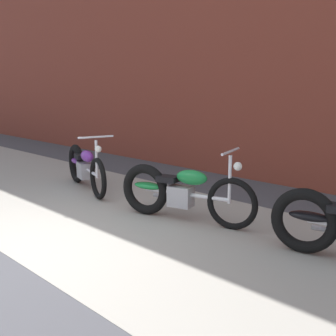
% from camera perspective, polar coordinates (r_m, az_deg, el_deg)
% --- Properties ---
extents(ground_plane, '(80.00, 80.00, 0.00)m').
position_cam_1_polar(ground_plane, '(4.82, -22.10, -11.31)').
color(ground_plane, '#47474C').
extents(sidewalk_slab, '(36.00, 3.50, 0.01)m').
position_cam_1_polar(sidewalk_slab, '(5.68, -5.74, -6.99)').
color(sidewalk_slab, '#9E998E').
rests_on(sidewalk_slab, ground).
extents(brick_building_wall, '(36.00, 0.50, 5.86)m').
position_cam_1_polar(brick_building_wall, '(8.14, 13.75, 19.18)').
color(brick_building_wall, brown).
rests_on(brick_building_wall, ground).
extents(motorcycle_purple, '(1.94, 0.85, 1.03)m').
position_cam_1_polar(motorcycle_purple, '(7.33, -11.86, 0.23)').
color(motorcycle_purple, black).
rests_on(motorcycle_purple, ground).
extents(motorcycle_green, '(1.96, 0.77, 1.03)m').
position_cam_1_polar(motorcycle_green, '(5.47, 1.12, -3.34)').
color(motorcycle_green, black).
rests_on(motorcycle_green, ground).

